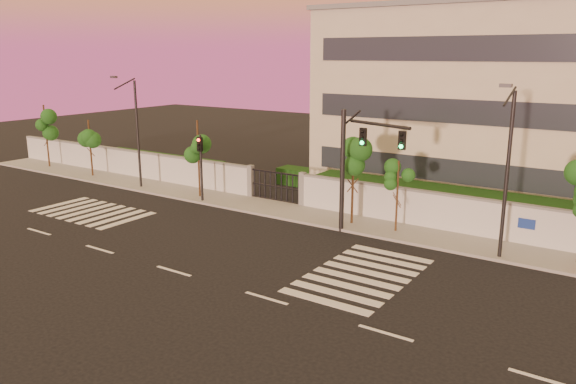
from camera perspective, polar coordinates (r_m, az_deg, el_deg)
ground at (r=25.19m, az=-11.52°, el=-7.89°), size 120.00×120.00×0.00m
sidewalk at (r=32.92m, az=1.54°, el=-2.26°), size 60.00×3.00×0.15m
perimeter_wall at (r=33.84m, az=3.06°, el=-0.08°), size 60.00×0.36×2.20m
hedge_row at (r=35.74m, az=6.78°, el=0.18°), size 41.00×4.25×1.80m
institutional_building at (r=39.14m, az=22.41°, el=8.36°), size 24.40×12.40×12.25m
road_markings at (r=28.74m, az=-8.42°, el=-4.97°), size 57.00×7.62×0.02m
street_tree_a at (r=50.07m, az=-23.42°, el=6.56°), size 1.63×1.30×5.20m
street_tree_b at (r=45.03m, az=-19.49°, el=5.46°), size 1.61×1.28×4.40m
street_tree_c at (r=36.50m, az=-9.10°, el=5.10°), size 1.54×1.22×5.11m
street_tree_d at (r=30.41m, az=6.70°, el=2.61°), size 1.61×1.28×4.51m
street_tree_e at (r=29.47m, az=11.15°, el=1.16°), size 1.31×1.04×3.89m
traffic_signal_main at (r=28.83m, az=7.00°, el=3.52°), size 4.01×1.46×6.47m
traffic_signal_secondary at (r=35.53m, az=-8.86°, el=3.22°), size 0.34×0.33×4.34m
streetlight_west at (r=39.97m, az=-15.23°, el=6.22°), size 0.47×1.88×7.82m
streetlight_east at (r=26.52m, az=21.34°, el=2.33°), size 0.48×1.94×8.04m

